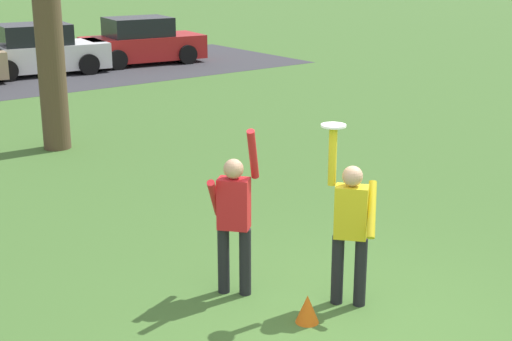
% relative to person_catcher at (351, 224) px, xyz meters
% --- Properties ---
extents(ground_plane, '(120.00, 120.00, 0.00)m').
position_rel_person_catcher_xyz_m(ground_plane, '(-0.35, -0.19, -0.98)').
color(ground_plane, '#426B2D').
extents(person_catcher, '(0.55, 0.57, 2.08)m').
position_rel_person_catcher_xyz_m(person_catcher, '(0.00, 0.00, 0.00)').
color(person_catcher, black).
rests_on(person_catcher, ground_plane).
extents(person_defender, '(0.64, 0.66, 2.05)m').
position_rel_person_catcher_xyz_m(person_defender, '(-0.86, 1.02, -0.00)').
color(person_defender, black).
rests_on(person_defender, ground_plane).
extents(frisbee_disc, '(0.27, 0.27, 0.02)m').
position_rel_person_catcher_xyz_m(frisbee_disc, '(-0.15, 0.17, 1.11)').
color(frisbee_disc, white).
rests_on(frisbee_disc, person_catcher).
extents(parked_car_white, '(4.31, 2.46, 1.59)m').
position_rel_person_catcher_xyz_m(parked_car_white, '(3.54, 17.56, -0.25)').
color(parked_car_white, white).
rests_on(parked_car_white, ground_plane).
extents(parked_car_red, '(4.31, 2.46, 1.59)m').
position_rel_person_catcher_xyz_m(parked_car_red, '(7.24, 17.53, -0.25)').
color(parked_car_red, red).
rests_on(parked_car_red, ground_plane).
extents(field_cone_orange, '(0.26, 0.26, 0.32)m').
position_rel_person_catcher_xyz_m(field_cone_orange, '(-0.66, -0.05, -0.82)').
color(field_cone_orange, orange).
rests_on(field_cone_orange, ground_plane).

